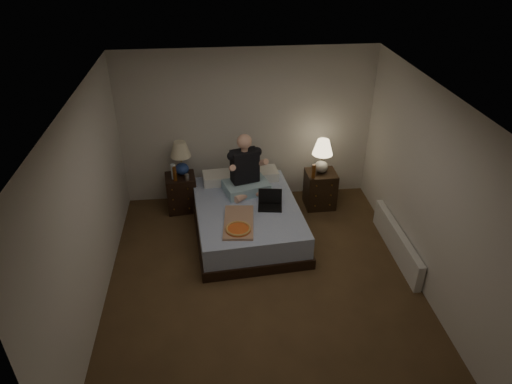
{
  "coord_description": "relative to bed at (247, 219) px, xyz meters",
  "views": [
    {
      "loc": [
        -0.56,
        -4.46,
        4.08
      ],
      "look_at": [
        0.0,
        0.9,
        0.85
      ],
      "focal_mm": 32.0,
      "sensor_mm": 36.0,
      "label": 1
    }
  ],
  "objects": [
    {
      "name": "nightstand_left",
      "position": [
        -0.99,
        0.78,
        0.06
      ],
      "size": [
        0.5,
        0.46,
        0.6
      ],
      "primitive_type": "cube",
      "rotation": [
        0.0,
        0.0,
        0.11
      ],
      "color": "black",
      "rests_on": "floor"
    },
    {
      "name": "laptop",
      "position": [
        0.32,
        -0.11,
        0.36
      ],
      "size": [
        0.37,
        0.32,
        0.24
      ],
      "primitive_type": null,
      "rotation": [
        0.0,
        0.0,
        -0.14
      ],
      "color": "black",
      "rests_on": "bed"
    },
    {
      "name": "nightstand_right",
      "position": [
        1.25,
        0.64,
        0.06
      ],
      "size": [
        0.48,
        0.43,
        0.61
      ],
      "primitive_type": "cube",
      "rotation": [
        0.0,
        0.0,
        0.02
      ],
      "color": "black",
      "rests_on": "floor"
    },
    {
      "name": "wall_left",
      "position": [
        -1.89,
        -1.14,
        1.01
      ],
      "size": [
        0.0,
        4.5,
        2.5
      ],
      "primitive_type": "cube",
      "rotation": [
        1.57,
        0.0,
        1.57
      ],
      "color": "silver",
      "rests_on": "ground"
    },
    {
      "name": "wall_front",
      "position": [
        0.11,
        -3.39,
        1.01
      ],
      "size": [
        4.0,
        0.0,
        2.5
      ],
      "primitive_type": "cube",
      "rotation": [
        -1.57,
        0.0,
        0.0
      ],
      "color": "silver",
      "rests_on": "ground"
    },
    {
      "name": "water_bottle",
      "position": [
        -1.08,
        0.71,
        0.48
      ],
      "size": [
        0.07,
        0.07,
        0.25
      ],
      "primitive_type": "cylinder",
      "color": "white",
      "rests_on": "nightstand_left"
    },
    {
      "name": "lamp_left",
      "position": [
        -0.95,
        0.85,
        0.64
      ],
      "size": [
        0.32,
        0.32,
        0.56
      ],
      "primitive_type": null,
      "rotation": [
        0.0,
        0.0,
        -0.01
      ],
      "color": "navy",
      "rests_on": "nightstand_left"
    },
    {
      "name": "wall_back",
      "position": [
        0.11,
        1.11,
        1.01
      ],
      "size": [
        4.0,
        0.0,
        2.5
      ],
      "primitive_type": "cube",
      "rotation": [
        1.57,
        0.0,
        0.0
      ],
      "color": "silver",
      "rests_on": "ground"
    },
    {
      "name": "radiator",
      "position": [
        2.04,
        -0.72,
        -0.04
      ],
      "size": [
        0.1,
        1.6,
        0.4
      ],
      "primitive_type": "cube",
      "color": "silver",
      "rests_on": "floor"
    },
    {
      "name": "wall_right",
      "position": [
        2.11,
        -1.14,
        1.01
      ],
      "size": [
        0.0,
        4.5,
        2.5
      ],
      "primitive_type": "cube",
      "rotation": [
        1.57,
        0.0,
        -1.57
      ],
      "color": "silver",
      "rests_on": "ground"
    },
    {
      "name": "ceiling",
      "position": [
        0.11,
        -1.14,
        2.26
      ],
      "size": [
        4.0,
        4.5,
        0.0
      ],
      "primitive_type": "cube",
      "rotation": [
        3.14,
        0.0,
        0.0
      ],
      "color": "white",
      "rests_on": "ground"
    },
    {
      "name": "bed",
      "position": [
        0.0,
        0.0,
        0.0
      ],
      "size": [
        1.62,
        2.07,
        0.49
      ],
      "primitive_type": "cube",
      "rotation": [
        0.0,
        0.0,
        0.08
      ],
      "color": "#5C77B8",
      "rests_on": "floor"
    },
    {
      "name": "soda_can",
      "position": [
        -0.87,
        0.65,
        0.41
      ],
      "size": [
        0.07,
        0.07,
        0.1
      ],
      "primitive_type": "cylinder",
      "color": "#AEADA9",
      "rests_on": "nightstand_left"
    },
    {
      "name": "person",
      "position": [
        0.02,
        0.39,
        0.71
      ],
      "size": [
        0.78,
        0.68,
        0.93
      ],
      "primitive_type": null,
      "rotation": [
        0.0,
        0.0,
        0.27
      ],
      "color": "black",
      "rests_on": "bed"
    },
    {
      "name": "beer_bottle_left",
      "position": [
        -1.06,
        0.65,
        0.47
      ],
      "size": [
        0.06,
        0.06,
        0.23
      ],
      "primitive_type": "cylinder",
      "color": "#5F300D",
      "rests_on": "nightstand_left"
    },
    {
      "name": "pizza_box",
      "position": [
        -0.17,
        -0.65,
        0.28
      ],
      "size": [
        0.47,
        0.8,
        0.08
      ],
      "primitive_type": null,
      "rotation": [
        0.0,
        0.0,
        -0.1
      ],
      "color": "tan",
      "rests_on": "bed"
    },
    {
      "name": "floor",
      "position": [
        0.11,
        -1.14,
        -0.24
      ],
      "size": [
        4.0,
        4.5,
        0.0
      ],
      "primitive_type": "cube",
      "color": "brown",
      "rests_on": "ground"
    },
    {
      "name": "lamp_right",
      "position": [
        1.24,
        0.67,
        0.65
      ],
      "size": [
        0.37,
        0.37,
        0.56
      ],
      "primitive_type": null,
      "rotation": [
        0.0,
        0.0,
        -0.15
      ],
      "color": "gray",
      "rests_on": "nightstand_right"
    },
    {
      "name": "beer_bottle_right",
      "position": [
        1.08,
        0.49,
        0.48
      ],
      "size": [
        0.06,
        0.06,
        0.23
      ],
      "primitive_type": "cylinder",
      "color": "#602F0D",
      "rests_on": "nightstand_right"
    }
  ]
}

